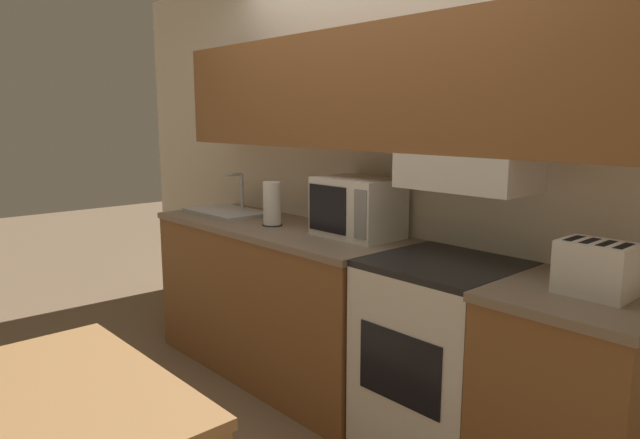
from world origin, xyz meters
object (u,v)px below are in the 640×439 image
(microwave, at_px, (358,207))
(paper_towel_roll, at_px, (272,204))
(stove_range, at_px, (441,360))
(sink_basin, at_px, (226,211))
(toaster, at_px, (596,268))
(dining_table, at_px, (60,432))

(microwave, relative_size, paper_towel_roll, 1.72)
(stove_range, distance_m, sink_basin, 1.83)
(microwave, bearing_deg, stove_range, -9.41)
(toaster, height_order, sink_basin, sink_basin)
(sink_basin, relative_size, dining_table, 0.58)
(stove_range, distance_m, microwave, 0.91)
(microwave, bearing_deg, toaster, -4.99)
(toaster, height_order, paper_towel_roll, paper_towel_roll)
(stove_range, relative_size, paper_towel_roll, 3.58)
(toaster, bearing_deg, stove_range, 179.45)
(stove_range, bearing_deg, microwave, 170.59)
(stove_range, height_order, microwave, microwave)
(paper_towel_roll, xyz_separation_m, dining_table, (0.99, -1.57, -0.43))
(microwave, distance_m, paper_towel_roll, 0.59)
(dining_table, bearing_deg, stove_range, 81.81)
(stove_range, distance_m, paper_towel_roll, 1.36)
(toaster, xyz_separation_m, dining_table, (-0.89, -1.60, -0.40))
(microwave, height_order, toaster, microwave)
(paper_towel_roll, bearing_deg, dining_table, -57.82)
(toaster, distance_m, dining_table, 1.87)
(dining_table, bearing_deg, microwave, 103.73)
(stove_range, xyz_separation_m, dining_table, (-0.23, -1.61, 0.17))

